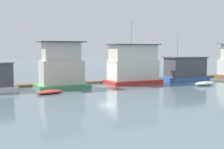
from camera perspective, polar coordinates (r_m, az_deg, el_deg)
ground_plane at (r=38.30m, az=-0.66°, el=-1.97°), size 200.00×200.00×0.00m
dock_walkway at (r=41.21m, az=-2.58°, el=-1.29°), size 59.60×2.05×0.30m
houseboat_green at (r=35.84m, az=-9.19°, el=1.16°), size 5.80×3.64×5.31m
houseboat_red at (r=39.98m, az=3.88°, el=1.70°), size 6.85×3.69×8.15m
houseboat_blue at (r=44.33m, az=13.25°, el=0.89°), size 6.02×3.27×6.43m
dinghy_red at (r=31.79m, az=-11.38°, el=-3.15°), size 3.17×2.02×0.36m
dinghy_white at (r=39.66m, az=16.60°, el=-1.59°), size 3.15×1.41×0.48m
mooring_post_near_left at (r=40.71m, az=0.39°, el=-0.23°), size 0.21×0.21×1.89m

